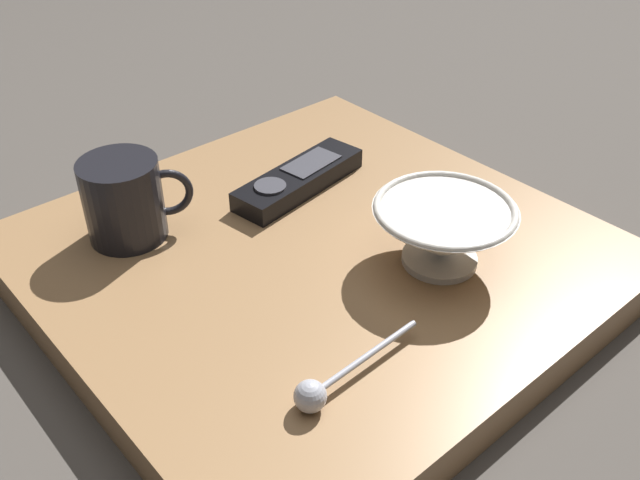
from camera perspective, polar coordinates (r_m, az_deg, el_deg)
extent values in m
plane|color=#47423D|center=(0.83, -0.42, -3.09)|extent=(6.00, 6.00, 0.00)
cube|color=#936D47|center=(0.81, -0.43, -1.77)|extent=(0.58, 0.57, 0.05)
cylinder|color=beige|center=(0.78, 9.57, -1.50)|extent=(0.08, 0.08, 0.01)
cone|color=beige|center=(0.76, 9.82, 0.56)|extent=(0.15, 0.15, 0.06)
torus|color=beige|center=(0.74, 10.05, 2.48)|extent=(0.15, 0.15, 0.01)
cylinder|color=black|center=(0.82, -15.53, 3.12)|extent=(0.09, 0.09, 0.09)
torus|color=black|center=(0.81, -12.17, 3.74)|extent=(0.06, 0.03, 0.06)
cylinder|color=#A3A5B2|center=(0.65, 3.91, -9.22)|extent=(0.12, 0.01, 0.01)
sphere|color=#A3A5B2|center=(0.61, -0.79, -12.45)|extent=(0.03, 0.03, 0.03)
cube|color=black|center=(0.89, -1.70, 4.90)|extent=(0.20, 0.08, 0.03)
cylinder|color=#3A3A42|center=(0.85, -4.03, 4.34)|extent=(0.04, 0.04, 0.00)
cube|color=#3A3A42|center=(0.90, -0.71, 6.23)|extent=(0.08, 0.05, 0.00)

